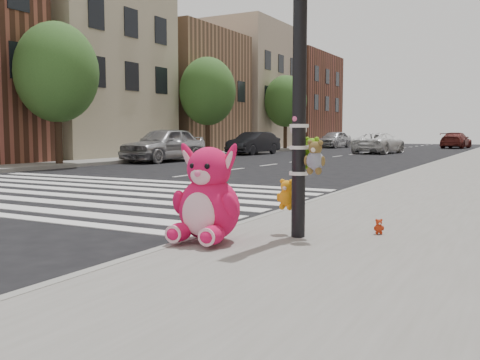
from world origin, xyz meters
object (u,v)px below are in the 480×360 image
Objects in this scene: pink_bunny at (208,201)px; car_dark_far at (254,143)px; car_white_near at (379,143)px; car_silver_far at (164,144)px; red_teddy at (379,227)px; signal_pole at (301,95)px.

car_dark_far reaches higher than pink_bunny.
car_white_near is at bearing 96.26° from pink_bunny.
red_teddy is at bearing -43.49° from car_silver_far.
signal_pole is 0.85× the size of car_white_near.
signal_pole is at bearing 38.31° from pink_bunny.
car_white_near is at bearing 68.60° from car_silver_far.
red_teddy is (1.60, 1.32, -0.37)m from pink_bunny.
signal_pole reaches higher than pink_bunny.
car_dark_far is at bearing 46.02° from car_white_near.
car_dark_far is at bearing 92.25° from car_silver_far.
car_silver_far reaches higher than car_white_near.
car_white_near is (-5.30, 29.26, 0.06)m from pink_bunny.
signal_pole is 21.26× the size of red_teddy.
car_silver_far is at bearing 123.95° from pink_bunny.
pink_bunny is at bearing -171.14° from red_teddy.
car_dark_far is at bearing 89.49° from red_teddy.
car_white_near is (6.30, 14.39, -0.13)m from car_silver_far.
red_teddy is at bearing -54.75° from car_dark_far.
car_silver_far is at bearing -85.03° from car_dark_far.
car_dark_far reaches higher than red_teddy.
car_white_near reaches higher than red_teddy.
pink_bunny is 0.27× the size of car_dark_far.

